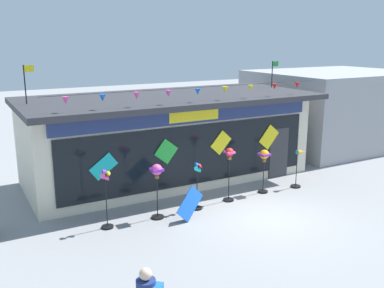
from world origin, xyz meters
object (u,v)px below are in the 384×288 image
object	(u,v)px
kite_shop_building	(168,136)
wind_spinner_right	(264,160)
wind_spinner_far_left	(106,194)
wind_spinner_left	(157,178)
wind_spinner_center_left	(197,181)
display_kite_on_ground	(190,204)
wind_spinner_far_right	(299,165)
wind_spinner_center_right	(229,163)

from	to	relation	value
kite_shop_building	wind_spinner_right	distance (m)	3.97
wind_spinner_far_left	wind_spinner_left	distance (m)	1.62
wind_spinner_center_left	wind_spinner_right	distance (m)	2.90
wind_spinner_far_left	wind_spinner_left	xyz separation A→B (m)	(1.60, -0.03, 0.24)
wind_spinner_far_left	display_kite_on_ground	distance (m)	2.55
wind_spinner_center_left	display_kite_on_ground	bearing A→B (deg)	-134.32
kite_shop_building	display_kite_on_ground	xyz separation A→B (m)	(-1.28, -4.14, -1.17)
wind_spinner_left	wind_spinner_far_right	xyz separation A→B (m)	(5.85, 0.13, -0.45)
kite_shop_building	display_kite_on_ground	bearing A→B (deg)	-107.22
wind_spinner_far_left	wind_spinner_right	distance (m)	5.92
kite_shop_building	wind_spinner_far_left	distance (m)	5.11
wind_spinner_left	display_kite_on_ground	bearing A→B (deg)	-38.04
kite_shop_building	wind_spinner_far_left	size ratio (longest dim) A/B	6.13
wind_spinner_center_left	wind_spinner_far_left	bearing A→B (deg)	179.78
wind_spinner_center_left	wind_spinner_far_right	distance (m)	4.42
wind_spinner_far_left	wind_spinner_right	xyz separation A→B (m)	(5.91, 0.24, 0.16)
wind_spinner_far_left	display_kite_on_ground	bearing A→B (deg)	-15.36
wind_spinner_left	wind_spinner_far_right	size ratio (longest dim) A/B	1.20
kite_shop_building	wind_spinner_center_right	xyz separation A→B (m)	(0.68, -3.33, -0.35)
wind_spinner_center_left	wind_spinner_center_right	size ratio (longest dim) A/B	0.86
wind_spinner_right	kite_shop_building	bearing A→B (deg)	124.49
display_kite_on_ground	wind_spinner_center_right	bearing A→B (deg)	22.38
wind_spinner_far_left	wind_spinner_center_left	xyz separation A→B (m)	(3.03, -0.01, -0.11)
wind_spinner_right	wind_spinner_far_right	xyz separation A→B (m)	(1.54, -0.14, -0.36)
wind_spinner_left	wind_spinner_center_left	world-z (taller)	wind_spinner_left
kite_shop_building	display_kite_on_ground	size ratio (longest dim) A/B	11.35
wind_spinner_center_left	display_kite_on_ground	size ratio (longest dim) A/B	1.64
display_kite_on_ground	wind_spinner_far_right	bearing A→B (deg)	8.54
display_kite_on_ground	wind_spinner_right	bearing A→B (deg)	14.28
wind_spinner_center_left	display_kite_on_ground	distance (m)	1.00
wind_spinner_center_left	wind_spinner_far_right	size ratio (longest dim) A/B	1.11
wind_spinner_right	wind_spinner_far_right	world-z (taller)	wind_spinner_right
wind_spinner_far_left	wind_spinner_center_left	world-z (taller)	wind_spinner_far_left
wind_spinner_far_left	wind_spinner_far_right	xyz separation A→B (m)	(7.45, 0.10, -0.21)
wind_spinner_far_right	display_kite_on_ground	bearing A→B (deg)	-171.46
wind_spinner_far_left	wind_spinner_far_right	bearing A→B (deg)	0.76
wind_spinner_far_right	kite_shop_building	bearing A→B (deg)	138.09
wind_spinner_center_right	wind_spinner_far_right	distance (m)	3.13
wind_spinner_right	wind_spinner_center_right	bearing A→B (deg)	-176.79
wind_spinner_right	wind_spinner_far_right	distance (m)	1.59
wind_spinner_center_left	wind_spinner_right	xyz separation A→B (m)	(2.88, 0.25, 0.26)
kite_shop_building	wind_spinner_far_left	xyz separation A→B (m)	(-3.68, -3.48, -0.63)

